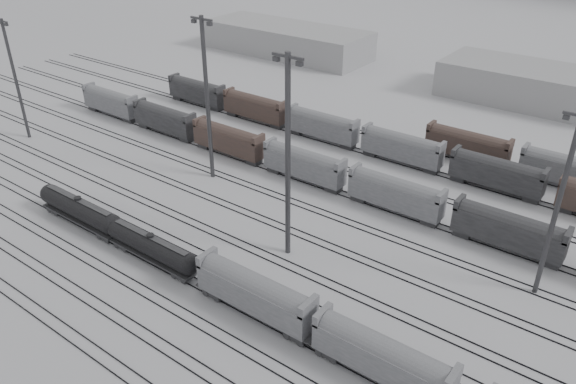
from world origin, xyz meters
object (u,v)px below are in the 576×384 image
Objects in this scene: tank_car_b at (152,247)px; light_mast_c at (288,155)px; tank_car_a at (80,209)px; light_mast_a at (15,77)px; hopper_car_a at (255,292)px; hopper_car_b at (382,356)px.

tank_car_b is 0.60× the size of light_mast_c.
light_mast_c is (28.61, 12.49, 12.09)m from tank_car_a.
light_mast_c is at bearing 43.80° from tank_car_b.
tank_car_a is 0.77× the size of light_mast_a.
tank_car_a reaches higher than tank_car_b.
light_mast_c is at bearing 23.58° from tank_car_a.
hopper_car_a is 17.41m from light_mast_c.
light_mast_a is (-36.30, 13.41, 9.69)m from tank_car_a.
light_mast_c is (13.02, 12.49, 12.25)m from tank_car_b.
hopper_car_a is 0.68× the size of light_mast_a.
hopper_car_b is at bearing 0.00° from hopper_car_a.
tank_car_b is 34.07m from hopper_car_b.
tank_car_b is 54.49m from light_mast_a.
tank_car_b is 0.72× the size of light_mast_a.
tank_car_b is at bearing -136.20° from light_mast_c.
light_mast_a is at bearing 159.72° from tank_car_a.
tank_car_b is 21.81m from light_mast_c.
hopper_car_a is 0.56× the size of light_mast_c.
hopper_car_b is 0.54× the size of light_mast_c.
tank_car_a is at bearing 180.00° from hopper_car_a.
tank_car_a is 33.29m from hopper_car_a.
hopper_car_a is (33.28, 0.00, 0.90)m from tank_car_a.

